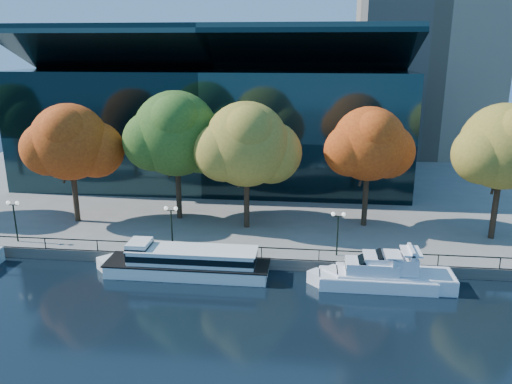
# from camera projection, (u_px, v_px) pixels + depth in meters

# --- Properties ---
(ground) EXTENTS (160.00, 160.00, 0.00)m
(ground) POSITION_uv_depth(u_px,v_px,m) (198.00, 282.00, 41.49)
(ground) COLOR black
(ground) RESTS_ON ground
(promenade) EXTENTS (90.00, 67.08, 1.00)m
(promenade) POSITION_uv_depth(u_px,v_px,m) (250.00, 172.00, 76.07)
(promenade) COLOR slate
(promenade) RESTS_ON ground
(railing) EXTENTS (88.20, 0.08, 0.99)m
(railing) POSITION_uv_depth(u_px,v_px,m) (205.00, 245.00, 44.05)
(railing) COLOR black
(railing) RESTS_ON promenade
(convention_building) EXTENTS (50.00, 24.57, 21.43)m
(convention_building) POSITION_uv_depth(u_px,v_px,m) (218.00, 123.00, 69.88)
(convention_building) COLOR black
(convention_building) RESTS_ON ground
(tour_boat) EXTENTS (15.25, 3.40, 2.89)m
(tour_boat) POSITION_uv_depth(u_px,v_px,m) (183.00, 261.00, 42.51)
(tour_boat) COLOR white
(tour_boat) RESTS_ON ground
(cruiser_near) EXTENTS (10.28, 2.65, 2.98)m
(cruiser_near) POSITION_uv_depth(u_px,v_px,m) (372.00, 276.00, 40.34)
(cruiser_near) COLOR white
(cruiser_near) RESTS_ON ground
(cruiser_far) EXTENTS (10.52, 2.91, 3.43)m
(cruiser_far) POSITION_uv_depth(u_px,v_px,m) (389.00, 274.00, 40.45)
(cruiser_far) COLOR white
(cruiser_far) RESTS_ON ground
(tree_1) EXTENTS (9.80, 8.04, 12.42)m
(tree_1) POSITION_uv_depth(u_px,v_px,m) (71.00, 144.00, 50.70)
(tree_1) COLOR black
(tree_1) RESTS_ON promenade
(tree_2) EXTENTS (11.04, 9.06, 13.60)m
(tree_2) POSITION_uv_depth(u_px,v_px,m) (178.00, 136.00, 51.44)
(tree_2) COLOR black
(tree_2) RESTS_ON promenade
(tree_3) EXTENTS (10.50, 8.61, 12.82)m
(tree_3) POSITION_uv_depth(u_px,v_px,m) (248.00, 146.00, 48.86)
(tree_3) COLOR black
(tree_3) RESTS_ON promenade
(tree_4) EXTENTS (9.25, 7.59, 12.25)m
(tree_4) POSITION_uv_depth(u_px,v_px,m) (370.00, 146.00, 49.42)
(tree_4) COLOR black
(tree_4) RESTS_ON promenade
(tree_5) EXTENTS (9.96, 8.17, 12.98)m
(tree_5) POSITION_uv_depth(u_px,v_px,m) (505.00, 149.00, 45.76)
(tree_5) COLOR black
(tree_5) RESTS_ON promenade
(lamp_0) EXTENTS (1.26, 0.36, 4.03)m
(lamp_0) POSITION_uv_depth(u_px,v_px,m) (14.00, 212.00, 46.62)
(lamp_0) COLOR black
(lamp_0) RESTS_ON promenade
(lamp_1) EXTENTS (1.26, 0.36, 4.03)m
(lamp_1) POSITION_uv_depth(u_px,v_px,m) (171.00, 217.00, 45.03)
(lamp_1) COLOR black
(lamp_1) RESTS_ON promenade
(lamp_2) EXTENTS (1.26, 0.36, 4.03)m
(lamp_2) POSITION_uv_depth(u_px,v_px,m) (338.00, 224.00, 43.46)
(lamp_2) COLOR black
(lamp_2) RESTS_ON promenade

